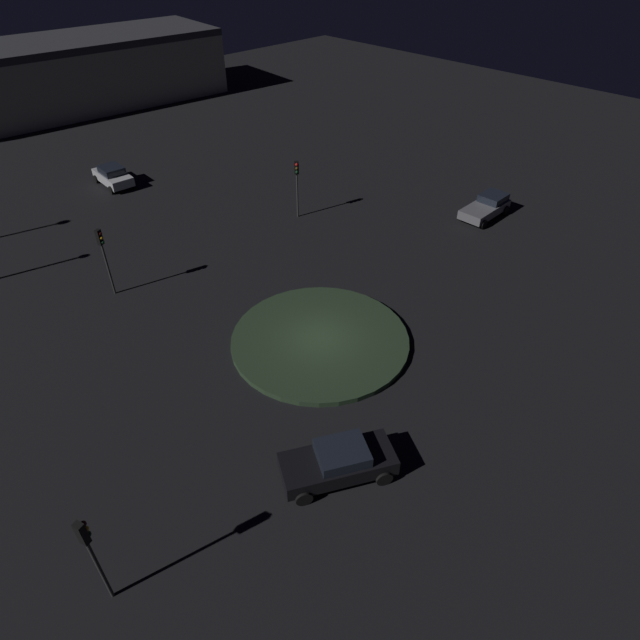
# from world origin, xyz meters

# --- Properties ---
(ground_plane) EXTENTS (113.79, 113.79, 0.00)m
(ground_plane) POSITION_xyz_m (0.00, 0.00, 0.00)
(ground_plane) COLOR black
(roundabout_island) EXTENTS (9.27, 9.27, 0.29)m
(roundabout_island) POSITION_xyz_m (0.00, 0.00, 0.14)
(roundabout_island) COLOR #263823
(roundabout_island) RESTS_ON ground_plane
(car_grey) EXTENTS (4.24, 2.10, 1.46)m
(car_grey) POSITION_xyz_m (18.53, 1.72, 0.75)
(car_grey) COLOR slate
(car_grey) RESTS_ON ground_plane
(car_black) EXTENTS (4.85, 3.76, 1.55)m
(car_black) POSITION_xyz_m (-5.24, -6.40, 0.80)
(car_black) COLOR black
(car_black) RESTS_ON ground_plane
(car_silver) EXTENTS (2.17, 4.01, 1.55)m
(car_silver) POSITION_xyz_m (1.85, 25.64, 0.79)
(car_silver) COLOR silver
(car_silver) RESTS_ON ground_plane
(traffic_light_northwest) EXTENTS (0.37, 0.39, 4.18)m
(traffic_light_northwest) POSITION_xyz_m (-5.51, 11.58, 2.98)
(traffic_light_northwest) COLOR #2D2D2D
(traffic_light_northwest) RESTS_ON ground_plane
(traffic_light_west) EXTENTS (0.39, 0.35, 4.26)m
(traffic_light_west) POSITION_xyz_m (-14.04, -4.48, 3.03)
(traffic_light_west) COLOR #2D2D2D
(traffic_light_west) RESTS_ON ground_plane
(traffic_light_northeast) EXTENTS (0.37, 0.39, 4.16)m
(traffic_light_northeast) POSITION_xyz_m (8.73, 11.22, 2.96)
(traffic_light_northeast) COLOR #2D2D2D
(traffic_light_northeast) RESTS_ON ground_plane
(store_building) EXTENTS (34.09, 13.93, 6.82)m
(store_building) POSITION_xyz_m (8.50, 47.94, 3.41)
(store_building) COLOR #ADA893
(store_building) RESTS_ON ground_plane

